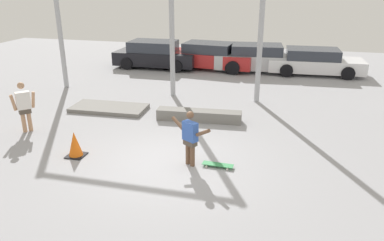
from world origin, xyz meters
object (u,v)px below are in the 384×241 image
parked_car_white (314,62)px  bystander (24,105)px  skateboard (218,165)px  grind_box (199,115)px  parked_car_black (156,55)px  manual_pad (109,108)px  traffic_cone (75,144)px  parked_car_red (211,56)px  skateboarder (190,136)px  parked_car_silver (259,58)px

parked_car_white → bystander: size_ratio=2.93×
skateboard → grind_box: size_ratio=0.28×
skateboard → parked_car_black: parked_car_black is taller
manual_pad → traffic_cone: (0.83, -3.68, 0.27)m
parked_car_red → skateboarder: bearing=-75.3°
parked_car_red → parked_car_white: 5.22m
parked_car_silver → bystander: 11.85m
manual_pad → parked_car_white: bearing=45.5°
skateboard → parked_car_white: bearing=77.9°
parked_car_red → parked_car_white: parked_car_red is taller
skateboarder → parked_car_silver: skateboarder is taller
parked_car_white → bystander: bearing=-134.8°
skateboarder → parked_car_silver: size_ratio=0.31×
parked_car_black → parked_car_silver: size_ratio=0.93×
parked_car_black → traffic_cone: parked_car_black is taller
bystander → grind_box: bearing=158.2°
parked_car_black → grind_box: bearing=-61.2°
bystander → traffic_cone: 2.71m
parked_car_red → parked_car_silver: parked_car_red is taller
parked_car_white → traffic_cone: 13.04m
skateboarder → parked_car_red: skateboarder is taller
skateboarder → parked_car_black: bearing=144.4°
manual_pad → parked_car_black: (-0.70, 7.06, 0.61)m
grind_box → parked_car_white: size_ratio=0.61×
parked_car_red → parked_car_silver: bearing=7.8°
skateboard → grind_box: bearing=113.8°
skateboarder → parked_car_red: size_ratio=0.32×
skateboarder → parked_car_white: size_ratio=0.31×
traffic_cone → parked_car_silver: bearing=70.9°
parked_car_silver → manual_pad: bearing=-127.9°
bystander → manual_pad: bearing=-168.0°
skateboard → parked_car_white: 11.28m
skateboard → parked_car_white: parked_car_white is taller
parked_car_black → traffic_cone: size_ratio=6.29×
grind_box → manual_pad: size_ratio=1.05×
skateboard → bystander: bearing=174.3°
parked_car_red → traffic_cone: 11.23m
grind_box → bystander: bystander is taller
grind_box → parked_car_red: 7.80m
skateboard → bystander: bystander is taller
skateboard → bystander: (-6.20, 0.86, 0.80)m
bystander → traffic_cone: (2.38, -1.19, -0.52)m
grind_box → parked_car_red: parked_car_red is taller
parked_car_black → parked_car_white: bearing=2.9°
bystander → parked_car_white: bearing=-178.0°
parked_car_red → parked_car_white: (5.22, 0.10, -0.05)m
skateboarder → manual_pad: 5.26m
manual_pad → parked_car_white: 10.62m
manual_pad → skateboarder: bearing=-40.8°
parked_car_black → bystander: size_ratio=2.76×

